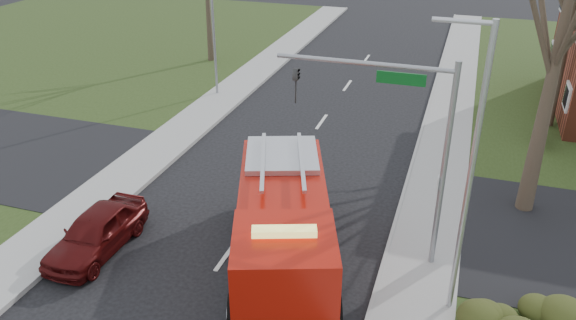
% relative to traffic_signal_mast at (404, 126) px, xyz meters
% --- Properties ---
extents(ground, '(120.00, 120.00, 0.00)m').
position_rel_traffic_signal_mast_xyz_m(ground, '(-5.21, -1.50, -4.71)').
color(ground, black).
rests_on(ground, ground).
extents(sidewalk_right, '(2.40, 80.00, 0.15)m').
position_rel_traffic_signal_mast_xyz_m(sidewalk_right, '(0.99, -1.50, -4.63)').
color(sidewalk_right, '#9B9A95').
rests_on(sidewalk_right, ground).
extents(sidewalk_left, '(2.40, 80.00, 0.15)m').
position_rel_traffic_signal_mast_xyz_m(sidewalk_left, '(-11.41, -1.50, -4.63)').
color(sidewalk_left, '#9B9A95').
rests_on(sidewalk_left, ground).
extents(health_center_sign, '(0.12, 2.00, 1.40)m').
position_rel_traffic_signal_mast_xyz_m(health_center_sign, '(5.29, 11.00, -3.83)').
color(health_center_sign, '#481019').
rests_on(health_center_sign, ground).
extents(hedge_corner, '(2.80, 2.00, 0.90)m').
position_rel_traffic_signal_mast_xyz_m(hedge_corner, '(3.79, -2.50, -4.13)').
color(hedge_corner, '#2C3714').
rests_on(hedge_corner, lawn_right).
extents(bare_tree_near, '(6.00, 6.00, 12.00)m').
position_rel_traffic_signal_mast_xyz_m(bare_tree_near, '(4.29, 4.50, 2.71)').
color(bare_tree_near, '#372D20').
rests_on(bare_tree_near, ground).
extents(traffic_signal_mast, '(5.29, 0.18, 6.80)m').
position_rel_traffic_signal_mast_xyz_m(traffic_signal_mast, '(0.00, 0.00, 0.00)').
color(traffic_signal_mast, gray).
rests_on(traffic_signal_mast, ground).
extents(streetlight_pole, '(1.48, 0.16, 8.40)m').
position_rel_traffic_signal_mast_xyz_m(streetlight_pole, '(1.93, -2.00, -0.16)').
color(streetlight_pole, '#B7BABF').
rests_on(streetlight_pole, ground).
extents(utility_pole_far, '(0.14, 0.14, 7.00)m').
position_rel_traffic_signal_mast_xyz_m(utility_pole_far, '(-12.01, 12.50, -1.21)').
color(utility_pole_far, gray).
rests_on(utility_pole_far, ground).
extents(fire_engine, '(5.31, 8.56, 3.26)m').
position_rel_traffic_signal_mast_xyz_m(fire_engine, '(-3.17, -1.74, -3.23)').
color(fire_engine, '#A41207').
rests_on(fire_engine, ground).
extents(parked_car_maroon, '(1.73, 4.27, 1.45)m').
position_rel_traffic_signal_mast_xyz_m(parked_car_maroon, '(-9.41, -2.65, -3.98)').
color(parked_car_maroon, '#460B0B').
rests_on(parked_car_maroon, ground).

